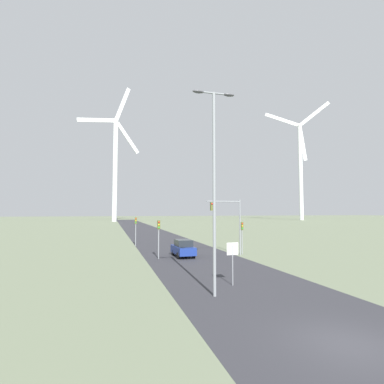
{
  "coord_description": "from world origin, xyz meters",
  "views": [
    {
      "loc": [
        -8.51,
        -9.37,
        4.85
      ],
      "look_at": [
        0.0,
        21.63,
        6.93
      ],
      "focal_mm": 28.0,
      "sensor_mm": 36.0,
      "label": 1
    }
  ],
  "objects_px": {
    "stop_sign_near": "(233,255)",
    "traffic_light_mast_overhead": "(229,216)",
    "traffic_light_post_near_right": "(242,231)",
    "traffic_light_post_mid_left": "(136,225)",
    "car_approaching": "(183,248)",
    "streetlamp": "(214,170)",
    "traffic_light_post_near_left": "(159,231)",
    "wind_turbine_center": "(300,162)",
    "wind_turbine_left": "(115,159)"
  },
  "relations": [
    {
      "from": "stop_sign_near",
      "to": "traffic_light_mast_overhead",
      "type": "xyz_separation_m",
      "value": [
        4.79,
        12.24,
        2.4
      ]
    },
    {
      "from": "traffic_light_post_near_right",
      "to": "traffic_light_post_mid_left",
      "type": "relative_size",
      "value": 0.91
    },
    {
      "from": "car_approaching",
      "to": "traffic_light_post_mid_left",
      "type": "bearing_deg",
      "value": 109.75
    },
    {
      "from": "stop_sign_near",
      "to": "traffic_light_post_near_right",
      "type": "bearing_deg",
      "value": 62.73
    },
    {
      "from": "streetlamp",
      "to": "traffic_light_post_near_left",
      "type": "xyz_separation_m",
      "value": [
        -0.99,
        14.22,
        -4.4
      ]
    },
    {
      "from": "stop_sign_near",
      "to": "wind_turbine_center",
      "type": "relative_size",
      "value": 0.04
    },
    {
      "from": "traffic_light_mast_overhead",
      "to": "car_approaching",
      "type": "xyz_separation_m",
      "value": [
        -5.02,
        0.63,
        -3.43
      ]
    },
    {
      "from": "streetlamp",
      "to": "traffic_light_post_near_right",
      "type": "bearing_deg",
      "value": 59.99
    },
    {
      "from": "traffic_light_post_near_left",
      "to": "traffic_light_post_near_right",
      "type": "xyz_separation_m",
      "value": [
        9.66,
        0.79,
        -0.2
      ]
    },
    {
      "from": "traffic_light_mast_overhead",
      "to": "car_approaching",
      "type": "relative_size",
      "value": 1.49
    },
    {
      "from": "traffic_light_post_mid_left",
      "to": "wind_turbine_left",
      "type": "height_order",
      "value": "wind_turbine_left"
    },
    {
      "from": "stop_sign_near",
      "to": "car_approaching",
      "type": "relative_size",
      "value": 0.67
    },
    {
      "from": "streetlamp",
      "to": "traffic_light_post_near_right",
      "type": "height_order",
      "value": "streetlamp"
    },
    {
      "from": "streetlamp",
      "to": "wind_turbine_center",
      "type": "bearing_deg",
      "value": 52.86
    },
    {
      "from": "car_approaching",
      "to": "wind_turbine_center",
      "type": "height_order",
      "value": "wind_turbine_center"
    },
    {
      "from": "stop_sign_near",
      "to": "traffic_light_post_mid_left",
      "type": "bearing_deg",
      "value": 100.07
    },
    {
      "from": "car_approaching",
      "to": "wind_turbine_left",
      "type": "xyz_separation_m",
      "value": [
        -5.52,
        116.17,
        28.91
      ]
    },
    {
      "from": "traffic_light_post_mid_left",
      "to": "car_approaching",
      "type": "xyz_separation_m",
      "value": [
        4.08,
        -11.37,
        -2.02
      ]
    },
    {
      "from": "streetlamp",
      "to": "wind_turbine_center",
      "type": "height_order",
      "value": "wind_turbine_center"
    },
    {
      "from": "stop_sign_near",
      "to": "traffic_light_post_mid_left",
      "type": "relative_size",
      "value": 0.7
    },
    {
      "from": "stop_sign_near",
      "to": "traffic_light_post_mid_left",
      "type": "xyz_separation_m",
      "value": [
        -4.31,
        24.24,
        0.98
      ]
    },
    {
      "from": "traffic_light_post_mid_left",
      "to": "wind_turbine_center",
      "type": "distance_m",
      "value": 146.85
    },
    {
      "from": "traffic_light_post_near_left",
      "to": "wind_turbine_left",
      "type": "distance_m",
      "value": 119.96
    },
    {
      "from": "traffic_light_post_mid_left",
      "to": "wind_turbine_center",
      "type": "height_order",
      "value": "wind_turbine_center"
    },
    {
      "from": "car_approaching",
      "to": "wind_turbine_left",
      "type": "height_order",
      "value": "wind_turbine_left"
    },
    {
      "from": "traffic_light_post_near_right",
      "to": "car_approaching",
      "type": "xyz_separation_m",
      "value": [
        -6.91,
        -0.1,
        -1.75
      ]
    },
    {
      "from": "traffic_light_post_near_right",
      "to": "traffic_light_post_near_left",
      "type": "bearing_deg",
      "value": -175.31
    },
    {
      "from": "traffic_light_post_near_left",
      "to": "car_approaching",
      "type": "xyz_separation_m",
      "value": [
        2.75,
        0.69,
        -1.96
      ]
    },
    {
      "from": "traffic_light_post_near_left",
      "to": "wind_turbine_left",
      "type": "bearing_deg",
      "value": 91.36
    },
    {
      "from": "traffic_light_post_near_right",
      "to": "traffic_light_post_mid_left",
      "type": "xyz_separation_m",
      "value": [
        -10.99,
        11.27,
        0.27
      ]
    },
    {
      "from": "traffic_light_post_mid_left",
      "to": "traffic_light_mast_overhead",
      "type": "height_order",
      "value": "traffic_light_mast_overhead"
    },
    {
      "from": "traffic_light_mast_overhead",
      "to": "wind_turbine_left",
      "type": "xyz_separation_m",
      "value": [
        -10.54,
        116.8,
        25.48
      ]
    },
    {
      "from": "stop_sign_near",
      "to": "traffic_light_post_near_left",
      "type": "height_order",
      "value": "traffic_light_post_near_left"
    },
    {
      "from": "traffic_light_post_near_right",
      "to": "traffic_light_mast_overhead",
      "type": "height_order",
      "value": "traffic_light_mast_overhead"
    },
    {
      "from": "traffic_light_mast_overhead",
      "to": "wind_turbine_center",
      "type": "distance_m",
      "value": 149.53
    },
    {
      "from": "stop_sign_near",
      "to": "traffic_light_mast_overhead",
      "type": "height_order",
      "value": "traffic_light_mast_overhead"
    },
    {
      "from": "stop_sign_near",
      "to": "car_approaching",
      "type": "xyz_separation_m",
      "value": [
        -0.22,
        12.87,
        -1.04
      ]
    },
    {
      "from": "traffic_light_mast_overhead",
      "to": "wind_turbine_center",
      "type": "bearing_deg",
      "value": 51.6
    },
    {
      "from": "streetlamp",
      "to": "traffic_light_mast_overhead",
      "type": "height_order",
      "value": "streetlamp"
    },
    {
      "from": "traffic_light_post_mid_left",
      "to": "wind_turbine_center",
      "type": "bearing_deg",
      "value": 45.78
    },
    {
      "from": "car_approaching",
      "to": "wind_turbine_left",
      "type": "bearing_deg",
      "value": 92.72
    },
    {
      "from": "traffic_light_post_mid_left",
      "to": "wind_turbine_center",
      "type": "xyz_separation_m",
      "value": [
        100.29,
        103.07,
        29.71
      ]
    },
    {
      "from": "stop_sign_near",
      "to": "traffic_light_post_mid_left",
      "type": "height_order",
      "value": "traffic_light_post_mid_left"
    },
    {
      "from": "traffic_light_post_near_right",
      "to": "traffic_light_mast_overhead",
      "type": "xyz_separation_m",
      "value": [
        -1.89,
        -0.73,
        1.68
      ]
    },
    {
      "from": "traffic_light_mast_overhead",
      "to": "traffic_light_post_mid_left",
      "type": "bearing_deg",
      "value": 127.17
    },
    {
      "from": "car_approaching",
      "to": "traffic_light_post_near_right",
      "type": "bearing_deg",
      "value": 0.85
    },
    {
      "from": "traffic_light_post_near_left",
      "to": "traffic_light_post_near_right",
      "type": "relative_size",
      "value": 1.08
    },
    {
      "from": "car_approaching",
      "to": "stop_sign_near",
      "type": "bearing_deg",
      "value": -89.01
    },
    {
      "from": "traffic_light_post_near_right",
      "to": "traffic_light_mast_overhead",
      "type": "relative_size",
      "value": 0.59
    },
    {
      "from": "streetlamp",
      "to": "wind_turbine_left",
      "type": "distance_m",
      "value": 133.06
    }
  ]
}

